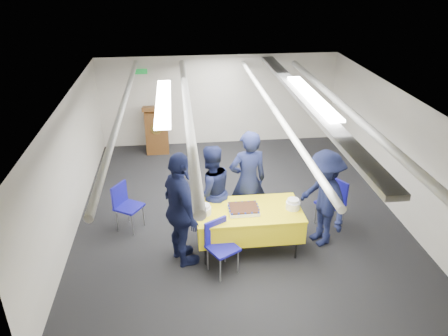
{
  "coord_description": "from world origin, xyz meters",
  "views": [
    {
      "loc": [
        -1.08,
        -7.21,
        4.54
      ],
      "look_at": [
        -0.29,
        -0.2,
        1.05
      ],
      "focal_mm": 35.0,
      "sensor_mm": 36.0,
      "label": 1
    }
  ],
  "objects_px": {
    "podium": "(157,129)",
    "sailor_c": "(181,210)",
    "sheet_cake": "(244,209)",
    "sailor_b": "(210,191)",
    "chair_near": "(220,241)",
    "chair_right": "(334,198)",
    "sailor_d": "(323,199)",
    "serving_table": "(248,220)",
    "sailor_a": "(248,181)",
    "chair_left": "(125,202)"
  },
  "relations": [
    {
      "from": "chair_near",
      "to": "chair_left",
      "type": "xyz_separation_m",
      "value": [
        -1.56,
        1.36,
        0.0
      ]
    },
    {
      "from": "podium",
      "to": "sailor_c",
      "type": "relative_size",
      "value": 0.65
    },
    {
      "from": "podium",
      "to": "sailor_b",
      "type": "bearing_deg",
      "value": -74.62
    },
    {
      "from": "chair_right",
      "to": "sailor_b",
      "type": "bearing_deg",
      "value": -178.37
    },
    {
      "from": "sheet_cake",
      "to": "chair_near",
      "type": "relative_size",
      "value": 0.57
    },
    {
      "from": "chair_near",
      "to": "podium",
      "type": "bearing_deg",
      "value": 102.8
    },
    {
      "from": "podium",
      "to": "sailor_b",
      "type": "distance_m",
      "value": 3.87
    },
    {
      "from": "serving_table",
      "to": "chair_right",
      "type": "relative_size",
      "value": 1.99
    },
    {
      "from": "sheet_cake",
      "to": "chair_right",
      "type": "relative_size",
      "value": 0.57
    },
    {
      "from": "chair_near",
      "to": "chair_right",
      "type": "relative_size",
      "value": 1.0
    },
    {
      "from": "serving_table",
      "to": "sailor_a",
      "type": "relative_size",
      "value": 0.92
    },
    {
      "from": "sheet_cake",
      "to": "sailor_c",
      "type": "relative_size",
      "value": 0.26
    },
    {
      "from": "chair_left",
      "to": "sailor_a",
      "type": "bearing_deg",
      "value": -5.6
    },
    {
      "from": "sailor_c",
      "to": "chair_left",
      "type": "bearing_deg",
      "value": 21.52
    },
    {
      "from": "podium",
      "to": "sailor_a",
      "type": "relative_size",
      "value": 0.67
    },
    {
      "from": "podium",
      "to": "chair_near",
      "type": "height_order",
      "value": "podium"
    },
    {
      "from": "serving_table",
      "to": "sheet_cake",
      "type": "relative_size",
      "value": 3.47
    },
    {
      "from": "sheet_cake",
      "to": "sailor_c",
      "type": "xyz_separation_m",
      "value": [
        -1.01,
        -0.17,
        0.15
      ]
    },
    {
      "from": "podium",
      "to": "chair_right",
      "type": "distance_m",
      "value": 4.91
    },
    {
      "from": "chair_near",
      "to": "chair_left",
      "type": "distance_m",
      "value": 2.08
    },
    {
      "from": "chair_left",
      "to": "serving_table",
      "type": "bearing_deg",
      "value": -22.78
    },
    {
      "from": "sailor_b",
      "to": "sailor_d",
      "type": "distance_m",
      "value": 1.91
    },
    {
      "from": "podium",
      "to": "sailor_a",
      "type": "distance_m",
      "value": 3.98
    },
    {
      "from": "chair_left",
      "to": "sailor_c",
      "type": "bearing_deg",
      "value": -47.72
    },
    {
      "from": "podium",
      "to": "sailor_d",
      "type": "relative_size",
      "value": 0.73
    },
    {
      "from": "chair_near",
      "to": "chair_right",
      "type": "bearing_deg",
      "value": 26.1
    },
    {
      "from": "sailor_b",
      "to": "chair_right",
      "type": "bearing_deg",
      "value": 160.65
    },
    {
      "from": "sheet_cake",
      "to": "podium",
      "type": "distance_m",
      "value": 4.56
    },
    {
      "from": "serving_table",
      "to": "sailor_c",
      "type": "height_order",
      "value": "sailor_c"
    },
    {
      "from": "sheet_cake",
      "to": "chair_left",
      "type": "xyz_separation_m",
      "value": [
        -2.0,
        0.93,
        -0.28
      ]
    },
    {
      "from": "chair_right",
      "to": "chair_left",
      "type": "distance_m",
      "value": 3.78
    },
    {
      "from": "serving_table",
      "to": "sailor_b",
      "type": "bearing_deg",
      "value": 137.73
    },
    {
      "from": "serving_table",
      "to": "sailor_c",
      "type": "distance_m",
      "value": 1.19
    },
    {
      "from": "serving_table",
      "to": "sailor_b",
      "type": "xyz_separation_m",
      "value": [
        -0.58,
        0.53,
        0.29
      ]
    },
    {
      "from": "chair_right",
      "to": "sailor_a",
      "type": "bearing_deg",
      "value": 177.44
    },
    {
      "from": "chair_right",
      "to": "sailor_c",
      "type": "distance_m",
      "value": 2.92
    },
    {
      "from": "serving_table",
      "to": "sheet_cake",
      "type": "bearing_deg",
      "value": -154.18
    },
    {
      "from": "chair_near",
      "to": "sailor_a",
      "type": "distance_m",
      "value": 1.37
    },
    {
      "from": "sailor_d",
      "to": "sailor_b",
      "type": "bearing_deg",
      "value": -120.98
    },
    {
      "from": "podium",
      "to": "sailor_c",
      "type": "xyz_separation_m",
      "value": [
        0.51,
        -4.47,
        0.35
      ]
    },
    {
      "from": "sheet_cake",
      "to": "sailor_d",
      "type": "bearing_deg",
      "value": 4.43
    },
    {
      "from": "chair_near",
      "to": "sailor_a",
      "type": "height_order",
      "value": "sailor_a"
    },
    {
      "from": "sheet_cake",
      "to": "podium",
      "type": "bearing_deg",
      "value": 109.42
    },
    {
      "from": "sailor_b",
      "to": "sailor_c",
      "type": "distance_m",
      "value": 0.92
    },
    {
      "from": "podium",
      "to": "sailor_a",
      "type": "xyz_separation_m",
      "value": [
        1.69,
        -3.59,
        0.33
      ]
    },
    {
      "from": "chair_left",
      "to": "sailor_a",
      "type": "relative_size",
      "value": 0.46
    },
    {
      "from": "chair_right",
      "to": "sheet_cake",
      "type": "bearing_deg",
      "value": -160.05
    },
    {
      "from": "sailor_c",
      "to": "sailor_b",
      "type": "bearing_deg",
      "value": -55.36
    },
    {
      "from": "serving_table",
      "to": "sailor_d",
      "type": "xyz_separation_m",
      "value": [
        1.26,
        0.06,
        0.3
      ]
    },
    {
      "from": "sailor_d",
      "to": "serving_table",
      "type": "bearing_deg",
      "value": -103.96
    }
  ]
}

